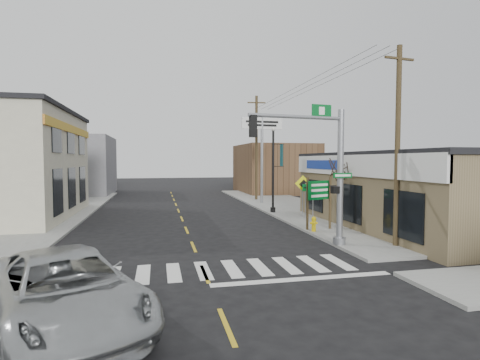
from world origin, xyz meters
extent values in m
plane|color=black|center=(0.00, 0.00, 0.00)|extent=(140.00, 140.00, 0.00)
cube|color=gray|center=(9.00, 13.00, 0.07)|extent=(6.00, 38.00, 0.13)
cube|color=gray|center=(-9.00, 13.00, 0.07)|extent=(6.00, 38.00, 0.13)
cube|color=gold|center=(0.00, 8.00, 0.01)|extent=(0.12, 56.00, 0.01)
cube|color=silver|center=(0.00, 0.40, 0.01)|extent=(11.00, 2.20, 0.01)
cube|color=brown|center=(14.50, 6.00, 2.00)|extent=(12.00, 14.00, 4.00)
cube|color=brown|center=(12.00, 30.00, 2.80)|extent=(8.00, 10.00, 5.60)
cube|color=slate|center=(-11.00, 32.00, 3.20)|extent=(9.00, 10.00, 6.40)
imported|color=#A1A5A7|center=(-3.55, -3.22, 0.83)|extent=(4.99, 6.60, 1.67)
cylinder|color=gray|center=(6.20, 2.61, 3.03)|extent=(0.27, 0.27, 5.80)
cylinder|color=gray|center=(4.07, 2.61, 5.54)|extent=(4.25, 0.15, 0.15)
cube|color=black|center=(2.15, 2.61, 5.11)|extent=(0.27, 0.21, 0.87)
cube|color=#05531D|center=(6.20, 2.39, 3.13)|extent=(0.92, 0.04, 0.21)
cube|color=#05531D|center=(5.23, 2.61, 5.83)|extent=(0.92, 0.05, 0.53)
cube|color=black|center=(5.95, 2.56, 2.50)|extent=(0.31, 0.25, 0.31)
cube|color=#473821|center=(6.16, 6.08, 1.51)|extent=(0.10, 0.10, 2.77)
cube|color=#473821|center=(7.44, 6.08, 1.51)|extent=(0.10, 0.10, 2.77)
cube|color=#054F0B|center=(6.80, 6.02, 2.20)|extent=(1.58, 0.05, 0.99)
cylinder|color=#D9B809|center=(6.30, 5.57, 0.44)|extent=(0.22, 0.22, 0.61)
sphere|color=#D9B809|center=(6.30, 5.57, 0.77)|extent=(0.24, 0.24, 0.24)
cylinder|color=gray|center=(7.65, 10.46, 1.35)|extent=(0.06, 0.06, 2.44)
cube|color=#E0E30B|center=(7.65, 10.43, 2.28)|extent=(1.04, 0.03, 1.04)
cylinder|color=black|center=(6.41, 12.88, 3.02)|extent=(0.16, 0.16, 5.77)
sphere|color=silver|center=(6.41, 12.88, 5.96)|extent=(0.31, 0.31, 0.31)
cube|color=#10474D|center=(7.02, 12.88, 4.12)|extent=(0.02, 0.61, 1.55)
cylinder|color=gray|center=(7.18, 18.49, 3.91)|extent=(0.22, 0.22, 7.56)
cube|color=silver|center=(7.18, 18.49, 6.89)|extent=(3.56, 0.18, 0.95)
cylinder|color=black|center=(8.00, 6.04, 1.59)|extent=(0.18, 0.18, 2.91)
ellipsoid|color=black|center=(9.25, 3.08, 0.62)|extent=(1.30, 1.30, 0.98)
ellipsoid|color=black|center=(9.67, 8.98, 0.53)|extent=(1.07, 1.07, 0.80)
cylinder|color=#4D2D23|center=(8.43, 1.86, 4.35)|extent=(0.22, 0.22, 8.43)
cube|color=#4D2D23|center=(8.43, 1.86, 8.01)|extent=(1.47, 0.09, 0.09)
cylinder|color=#4A3826|center=(7.50, 21.49, 4.92)|extent=(0.25, 0.25, 9.59)
cube|color=#4A3826|center=(7.50, 21.49, 9.09)|extent=(1.67, 0.10, 0.10)
camera|label=1|loc=(-1.49, -12.17, 3.76)|focal=28.00mm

